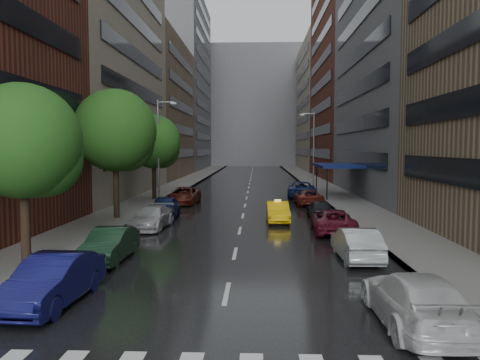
{
  "coord_description": "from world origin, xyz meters",
  "views": [
    {
      "loc": [
        1.02,
        -11.49,
        4.95
      ],
      "look_at": [
        0.0,
        16.35,
        3.0
      ],
      "focal_mm": 35.0,
      "sensor_mm": 36.0,
      "label": 1
    }
  ],
  "objects": [
    {
      "name": "building_far",
      "position": [
        0.0,
        118.0,
        16.0
      ],
      "size": [
        40.0,
        14.0,
        32.0
      ],
      "primitive_type": "cube",
      "color": "slate",
      "rests_on": "ground"
    },
    {
      "name": "street_lamp_left",
      "position": [
        -7.72,
        30.0,
        4.89
      ],
      "size": [
        1.74,
        0.22,
        9.0
      ],
      "color": "gray",
      "rests_on": "sidewalk_left"
    },
    {
      "name": "buildings_left",
      "position": [
        -15.0,
        58.79,
        15.99
      ],
      "size": [
        8.0,
        108.0,
        38.0
      ],
      "color": "maroon",
      "rests_on": "ground"
    },
    {
      "name": "street_lamp_right",
      "position": [
        7.72,
        45.0,
        4.89
      ],
      "size": [
        1.74,
        0.22,
        9.0
      ],
      "color": "gray",
      "rests_on": "sidewalk_right"
    },
    {
      "name": "taxi",
      "position": [
        2.39,
        19.36,
        0.68
      ],
      "size": [
        1.53,
        4.13,
        1.35
      ],
      "primitive_type": "imported",
      "rotation": [
        0.0,
        0.0,
        0.02
      ],
      "color": "#EDB70C",
      "rests_on": "ground"
    },
    {
      "name": "tree_far",
      "position": [
        -8.6,
        31.72,
        5.47
      ],
      "size": [
        5.02,
        5.02,
        7.99
      ],
      "color": "#382619",
      "rests_on": "ground"
    },
    {
      "name": "awning",
      "position": [
        8.98,
        35.0,
        3.13
      ],
      "size": [
        4.0,
        8.0,
        3.12
      ],
      "color": "navy",
      "rests_on": "sidewalk_right"
    },
    {
      "name": "tree_near",
      "position": [
        -8.6,
        7.39,
        5.19
      ],
      "size": [
        4.76,
        4.76,
        7.59
      ],
      "color": "#382619",
      "rests_on": "ground"
    },
    {
      "name": "parked_cars_right",
      "position": [
        5.4,
        19.94,
        0.73
      ],
      "size": [
        3.13,
        38.8,
        1.6
      ],
      "color": "silver",
      "rests_on": "ground"
    },
    {
      "name": "sidewalk_left",
      "position": [
        -9.0,
        50.0,
        0.07
      ],
      "size": [
        4.0,
        140.0,
        0.15
      ],
      "primitive_type": "cube",
      "color": "gray",
      "rests_on": "ground"
    },
    {
      "name": "buildings_right",
      "position": [
        15.0,
        56.7,
        15.03
      ],
      "size": [
        8.05,
        109.1,
        36.0
      ],
      "color": "#937A5B",
      "rests_on": "ground"
    },
    {
      "name": "tree_mid",
      "position": [
        -8.6,
        19.96,
        6.09
      ],
      "size": [
        5.58,
        5.58,
        8.89
      ],
      "color": "#382619",
      "rests_on": "ground"
    },
    {
      "name": "parked_cars_left",
      "position": [
        -5.4,
        17.24,
        0.74
      ],
      "size": [
        2.65,
        31.31,
        1.57
      ],
      "color": "#10114E",
      "rests_on": "ground"
    },
    {
      "name": "ground",
      "position": [
        0.0,
        0.0,
        0.0
      ],
      "size": [
        220.0,
        220.0,
        0.0
      ],
      "primitive_type": "plane",
      "color": "gray",
      "rests_on": "ground"
    },
    {
      "name": "sidewalk_right",
      "position": [
        9.0,
        50.0,
        0.07
      ],
      "size": [
        4.0,
        140.0,
        0.15
      ],
      "primitive_type": "cube",
      "color": "gray",
      "rests_on": "ground"
    },
    {
      "name": "road",
      "position": [
        0.0,
        50.0,
        0.01
      ],
      "size": [
        14.0,
        140.0,
        0.01
      ],
      "primitive_type": "cube",
      "color": "black",
      "rests_on": "ground"
    }
  ]
}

